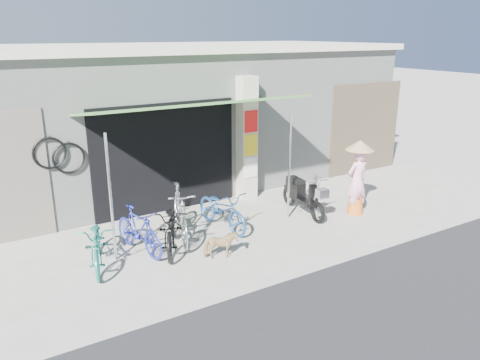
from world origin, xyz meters
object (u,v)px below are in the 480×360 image
bike_blue (139,230)px  street_dog (220,245)px  bike_teal (97,244)px  moped (302,195)px  nun (357,178)px  bike_silver (180,213)px  bike_black (171,227)px  bike_navy (222,209)px

bike_blue → street_dog: 1.57m
bike_teal → moped: (4.67, 0.17, 0.00)m
moped → nun: bearing=-25.2°
moped → nun: 1.30m
bike_teal → nun: 5.75m
bike_teal → street_dog: 2.17m
bike_silver → bike_blue: bearing=-154.4°
bike_blue → moped: bearing=-13.3°
bike_teal → bike_blue: (0.81, 0.15, 0.01)m
bike_blue → bike_black: 0.61m
bike_black → bike_teal: bearing=-155.3°
bike_blue → nun: (4.91, -0.63, 0.41)m
street_dog → nun: bearing=-67.0°
bike_navy → moped: 1.99m
nun → moped: bearing=-31.6°
bike_black → nun: (4.33, -0.45, 0.39)m
bike_blue → street_dog: (1.18, -1.01, -0.18)m
bike_blue → bike_navy: bike_blue is taller
bike_black → bike_silver: bike_silver is taller
bike_blue → bike_silver: 0.93m
bike_teal → bike_navy: (2.69, 0.34, -0.00)m
bike_silver → street_dog: (0.27, -1.17, -0.29)m
bike_silver → street_dog: 1.23m
street_dog → bike_silver: bearing=30.1°
bike_teal → bike_silver: bearing=24.9°
street_dog → nun: nun is taller
street_dog → bike_blue: bearing=66.4°
bike_blue → bike_navy: 1.89m
bike_navy → nun: nun is taller
bike_black → moped: 3.28m
bike_navy → bike_blue: bearing=179.4°
bike_blue → moped: size_ratio=0.87×
bike_silver → moped: bearing=13.4°
bike_teal → bike_navy: 2.71m
bike_black → bike_silver: size_ratio=0.95×
bike_navy → nun: (3.03, -0.82, 0.42)m
bike_silver → nun: 4.09m
bike_silver → nun: (4.00, -0.78, 0.30)m
street_dog → nun: 3.80m
bike_teal → bike_silver: (1.72, 0.31, 0.11)m
bike_blue → nun: bearing=-20.8°
moped → bike_black: bearing=-170.5°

